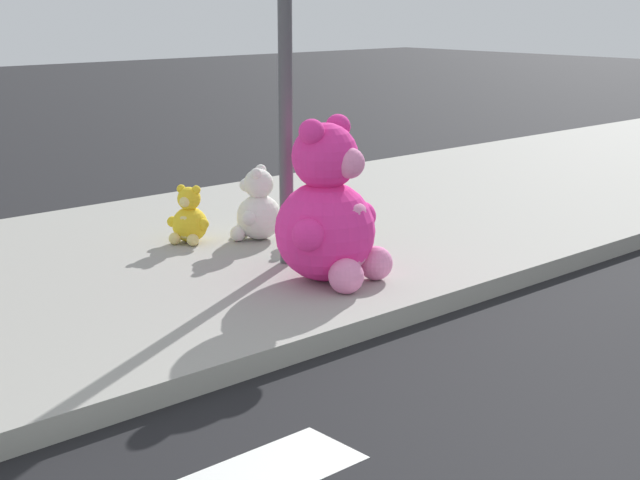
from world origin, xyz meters
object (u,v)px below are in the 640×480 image
plush_pink_large (329,216)px  plush_lime (317,209)px  plush_white (257,210)px  sign_pole (285,46)px  plush_yellow (189,220)px

plush_pink_large → plush_lime: bearing=51.6°
plush_pink_large → plush_white: (0.38, 1.35, -0.23)m
sign_pole → plush_pink_large: size_ratio=2.62×
sign_pole → plush_white: sign_pole is taller
plush_white → plush_lime: bearing=-20.0°
plush_pink_large → plush_yellow: plush_pink_large is taller
sign_pole → plush_pink_large: 1.35m
plush_pink_large → plush_yellow: (-0.12, 1.65, -0.29)m
sign_pole → plush_pink_large: bearing=-98.1°
plush_pink_large → plush_yellow: size_ratio=2.44×
plush_lime → sign_pole: bearing=-145.7°
sign_pole → plush_yellow: 1.85m
sign_pole → plush_lime: sign_pole is taller
plush_yellow → plush_lime: plush_lime is taller
plush_pink_large → plush_lime: 1.50m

